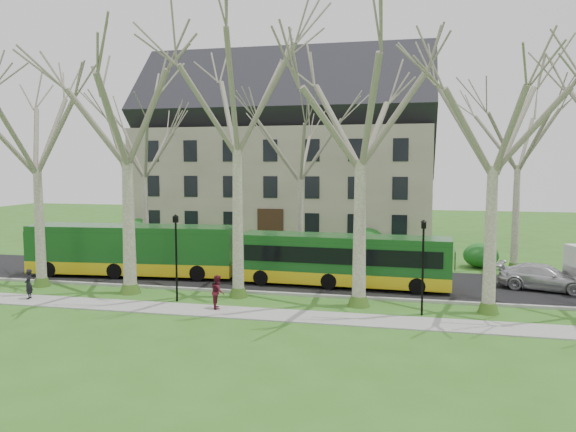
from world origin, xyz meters
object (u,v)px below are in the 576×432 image
(bus_follow, at_px, (343,260))
(sedan, at_px, (544,277))
(pedestrian_a, at_px, (29,284))
(pedestrian_b, at_px, (218,292))
(bus_lead, at_px, (133,250))

(bus_follow, relative_size, sedan, 2.46)
(sedan, height_order, pedestrian_a, pedestrian_a)
(sedan, relative_size, pedestrian_b, 3.00)
(sedan, bearing_deg, pedestrian_a, 123.27)
(bus_lead, bearing_deg, sedan, -2.29)
(bus_follow, relative_size, pedestrian_b, 7.40)
(bus_follow, xyz_separation_m, sedan, (10.82, 1.31, -0.78))
(bus_follow, xyz_separation_m, pedestrian_b, (-5.18, -6.26, -0.68))
(sedan, bearing_deg, bus_lead, 109.22)
(bus_follow, height_order, pedestrian_b, bus_follow)
(pedestrian_a, bearing_deg, bus_lead, 138.37)
(bus_follow, bearing_deg, sedan, 9.16)
(bus_lead, distance_m, pedestrian_a, 7.13)
(bus_lead, height_order, sedan, bus_lead)
(bus_lead, xyz_separation_m, bus_follow, (12.98, -0.15, -0.12))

